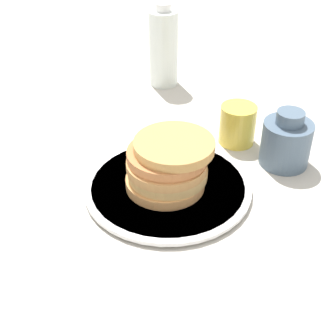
% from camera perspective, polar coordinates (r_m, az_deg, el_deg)
% --- Properties ---
extents(ground_plane, '(4.00, 4.00, 0.00)m').
position_cam_1_polar(ground_plane, '(0.83, 2.00, -2.56)').
color(ground_plane, '#BCB7AD').
extents(plate, '(0.29, 0.29, 0.01)m').
position_cam_1_polar(plate, '(0.82, -0.00, -2.27)').
color(plate, white).
rests_on(plate, ground_plane).
extents(pancake_stack, '(0.15, 0.15, 0.08)m').
position_cam_1_polar(pancake_stack, '(0.79, 0.00, 0.44)').
color(pancake_stack, tan).
rests_on(pancake_stack, plate).
extents(juice_glass, '(0.07, 0.07, 0.08)m').
position_cam_1_polar(juice_glass, '(0.94, 8.48, 5.26)').
color(juice_glass, yellow).
rests_on(juice_glass, ground_plane).
extents(cream_jug, '(0.09, 0.09, 0.11)m').
position_cam_1_polar(cream_jug, '(0.89, 14.21, 3.14)').
color(cream_jug, '#4C6075').
rests_on(cream_jug, ground_plane).
extents(water_bottle_mid, '(0.07, 0.07, 0.20)m').
position_cam_1_polar(water_bottle_mid, '(1.16, -0.55, 14.43)').
color(water_bottle_mid, silver).
rests_on(water_bottle_mid, ground_plane).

